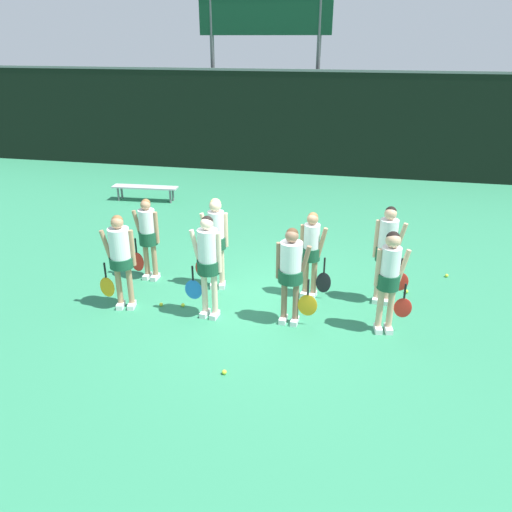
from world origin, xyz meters
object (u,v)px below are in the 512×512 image
Objects in this scene: player_7 at (387,247)px; tennis_ball_3 at (406,291)px; player_4 at (148,234)px; bench_courtside at (145,188)px; player_2 at (291,268)px; tennis_ball_0 at (183,305)px; player_1 at (208,259)px; player_0 at (120,254)px; tennis_ball_2 at (447,276)px; scoreboard at (265,21)px; tennis_ball_4 at (161,304)px; tennis_ball_1 at (224,372)px; player_3 at (390,274)px; player_5 at (216,236)px; player_6 at (312,249)px.

player_7 reaches higher than tennis_ball_3.
bench_courtside is at bearing 117.16° from player_4.
player_2 is 1.03× the size of player_4.
player_1 is at bearing -19.15° from tennis_ball_0.
player_0 is 25.52× the size of tennis_ball_2.
scoreboard is 3.43× the size of player_1.
tennis_ball_4 is (-4.29, -1.42, -0.00)m from tennis_ball_3.
tennis_ball_3 is at bearing 40.68° from player_2.
player_0 is at bearing 145.71° from tennis_ball_1.
tennis_ball_1 is (-2.21, -2.64, -1.02)m from player_7.
player_5 is (-3.07, 0.94, 0.01)m from player_3.
tennis_ball_4 is (0.26, -10.64, -4.85)m from scoreboard.
scoreboard is at bearing 119.83° from player_7.
bench_courtside reaches higher than tennis_ball_2.
player_1 is 1.37m from player_2.
player_1 is 25.85× the size of tennis_ball_1.
player_0 is 1.16m from tennis_ball_4.
player_5 is (1.38, -0.08, 0.09)m from player_4.
tennis_ball_2 is (4.17, 2.42, -1.04)m from player_1.
player_7 is 25.47× the size of tennis_ball_3.
scoreboard is at bearing 102.36° from player_1.
player_5 reaches higher than tennis_ball_4.
tennis_ball_3 is at bearing -63.75° from scoreboard.
tennis_ball_4 is at bearing -177.26° from player_2.
player_1 is 1.08× the size of player_2.
player_7 is at bearing -39.47° from bench_courtside.
tennis_ball_3 is at bearing 19.19° from tennis_ball_0.
bench_courtside is 8.83m from player_3.
player_5 is at bearing 108.05° from tennis_ball_1.
bench_courtside reaches higher than tennis_ball_4.
player_0 reaches higher than tennis_ball_1.
tennis_ball_1 is 0.99× the size of tennis_ball_3.
bench_courtside is at bearing 147.38° from player_6.
player_2 is 3.11m from player_4.
player_7 reaches higher than tennis_ball_0.
scoreboard is 3.20× the size of bench_courtside.
bench_courtside is 8.66m from tennis_ball_1.
player_2 is at bearing -92.79° from player_6.
player_6 is at bearing 40.08° from player_1.
tennis_ball_3 is at bearing 48.95° from tennis_ball_1.
player_1 reaches higher than bench_courtside.
player_2 is 2.15m from tennis_ball_0.
tennis_ball_2 is 1.20m from tennis_ball_3.
player_2 is (2.91, 0.09, -0.03)m from player_0.
tennis_ball_3 is (2.67, 3.07, 0.00)m from tennis_ball_1.
player_5 is at bearing 27.85° from player_0.
player_4 is 23.13× the size of tennis_ball_3.
player_6 is 22.93× the size of tennis_ball_3.
tennis_ball_1 is (4.41, -7.44, -0.34)m from bench_courtside.
tennis_ball_4 is (-0.77, -0.94, -1.00)m from player_5.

